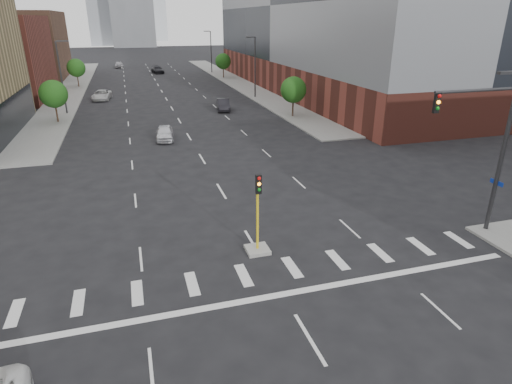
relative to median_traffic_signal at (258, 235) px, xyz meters
name	(u,v)px	position (x,y,z in m)	size (l,w,h in m)	color
ground	(332,377)	(0.00, -8.97, -0.97)	(400.00, 400.00, 0.00)	black
sidewalk_left_far	(73,88)	(-15.00, 65.03, -0.90)	(5.00, 92.00, 0.15)	gray
sidewalk_right_far	(235,81)	(15.00, 65.03, -0.90)	(5.00, 92.00, 0.15)	gray
building_left_far_b	(10,46)	(-27.50, 83.03, 5.53)	(20.00, 24.00, 13.00)	brown
building_right_main	(338,22)	(29.50, 51.03, 10.03)	(24.00, 70.00, 22.00)	brown
median_traffic_signal	(258,235)	(0.00, 0.00, 0.00)	(1.20, 1.20, 4.40)	#999993
mast_arm_signal	(493,138)	(12.61, -1.47, 4.67)	(5.12, 0.90, 9.07)	#2D2D30
streetlight_right_a	(254,65)	(13.41, 46.03, 4.04)	(1.60, 0.22, 9.07)	#2D2D30
streetlight_right_b	(211,50)	(13.41, 81.03, 4.04)	(1.60, 0.22, 9.07)	#2D2D30
streetlight_left	(62,75)	(-13.41, 41.03, 4.04)	(1.60, 0.22, 9.07)	#2D2D30
tree_left_near	(53,94)	(-14.00, 36.03, 2.42)	(3.20, 3.20, 4.85)	#382619
tree_left_far	(76,68)	(-14.00, 66.03, 2.42)	(3.20, 3.20, 4.85)	#382619
tree_right_near	(293,90)	(14.00, 31.03, 2.42)	(3.20, 3.20, 4.85)	#382619
tree_right_far	(223,61)	(14.00, 71.03, 2.42)	(3.20, 3.20, 4.85)	#382619
car_near_left	(165,133)	(-2.51, 24.52, -0.25)	(1.70, 4.23, 1.44)	silver
car_mid_right	(223,105)	(6.53, 37.69, -0.21)	(1.61, 4.62, 1.52)	black
car_far_left	(102,95)	(-9.51, 51.02, -0.25)	(2.39, 5.19, 1.44)	silver
car_deep_right	(157,70)	(1.50, 84.04, -0.21)	(2.14, 5.26, 1.53)	black
car_distant	(119,65)	(-6.92, 98.70, -0.18)	(1.86, 4.63, 1.58)	#A3A2A6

